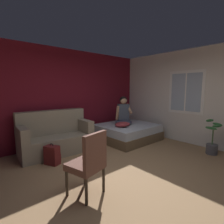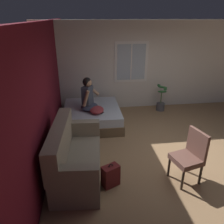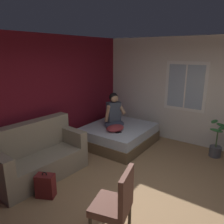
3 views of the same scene
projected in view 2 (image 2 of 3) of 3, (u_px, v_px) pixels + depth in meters
name	position (u px, v px, depth m)	size (l,w,h in m)	color
ground_plane	(173.00, 154.00, 4.82)	(40.00, 40.00, 0.00)	#93704C
wall_back_accent	(38.00, 102.00, 3.96)	(10.61, 0.16, 2.70)	maroon
wall_side_with_window	(143.00, 66.00, 6.89)	(0.19, 6.65, 2.70)	silver
bed	(92.00, 116.00, 6.09)	(1.71, 1.55, 0.48)	brown
couch	(74.00, 157.00, 4.03)	(1.76, 0.95, 1.04)	gray
side_chair	(190.00, 155.00, 3.87)	(0.56, 0.56, 0.98)	#382D23
person_seated	(88.00, 97.00, 5.75)	(0.66, 0.62, 0.88)	#383D51
backpack	(110.00, 176.00, 3.86)	(0.33, 0.35, 0.46)	maroon
throw_pillow	(97.00, 110.00, 5.68)	(0.48, 0.36, 0.14)	#993338
cell_phone	(102.00, 113.00, 5.66)	(0.07, 0.14, 0.01)	black
potted_plant	(161.00, 101.00, 6.93)	(0.39, 0.37, 0.85)	#4C4C51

